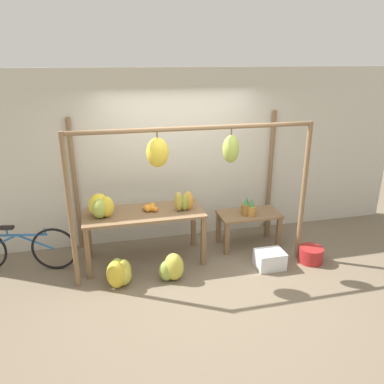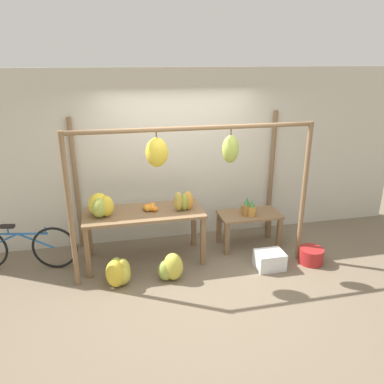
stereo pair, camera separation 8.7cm
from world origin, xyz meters
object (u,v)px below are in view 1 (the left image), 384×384
(banana_pile_ground_left, at_px, (119,273))
(banana_pile_ground_right, at_px, (172,268))
(fruit_crate_white, at_px, (270,259))
(papaya_pile, at_px, (184,201))
(banana_pile_on_table, at_px, (101,206))
(orange_pile, at_px, (150,208))
(pineapple_cluster, at_px, (247,208))
(parked_bicycle, at_px, (19,249))
(blue_bucket, at_px, (311,255))

(banana_pile_ground_left, height_order, banana_pile_ground_right, banana_pile_ground_right)
(fruit_crate_white, bearing_deg, papaya_pile, 154.00)
(banana_pile_on_table, xyz_separation_m, orange_pile, (0.70, 0.06, -0.11))
(pineapple_cluster, relative_size, parked_bicycle, 0.17)
(parked_bicycle, bearing_deg, orange_pile, -3.19)
(banana_pile_on_table, bearing_deg, parked_bicycle, 172.06)
(banana_pile_on_table, height_order, pineapple_cluster, banana_pile_on_table)
(fruit_crate_white, height_order, parked_bicycle, parked_bicycle)
(banana_pile_ground_left, bearing_deg, blue_bucket, -1.35)
(banana_pile_on_table, xyz_separation_m, blue_bucket, (3.03, -0.60, -0.84))
(fruit_crate_white, bearing_deg, pineapple_cluster, 98.44)
(pineapple_cluster, xyz_separation_m, papaya_pile, (-1.06, -0.13, 0.25))
(banana_pile_on_table, height_order, fruit_crate_white, banana_pile_on_table)
(banana_pile_ground_right, xyz_separation_m, fruit_crate_white, (1.47, -0.01, -0.06))
(blue_bucket, bearing_deg, fruit_crate_white, -179.67)
(parked_bicycle, bearing_deg, banana_pile_on_table, -7.94)
(pineapple_cluster, bearing_deg, blue_bucket, -41.91)
(banana_pile_on_table, xyz_separation_m, parked_bicycle, (-1.20, 0.17, -0.61))
(parked_bicycle, bearing_deg, banana_pile_ground_right, -20.10)
(orange_pile, distance_m, parked_bicycle, 1.96)
(pineapple_cluster, height_order, fruit_crate_white, pineapple_cluster)
(banana_pile_ground_left, bearing_deg, banana_pile_ground_right, -4.84)
(pineapple_cluster, height_order, parked_bicycle, pineapple_cluster)
(orange_pile, bearing_deg, blue_bucket, -15.88)
(banana_pile_ground_right, bearing_deg, blue_bucket, -0.19)
(orange_pile, xyz_separation_m, banana_pile_ground_right, (0.19, -0.66, -0.66))
(banana_pile_on_table, height_order, banana_pile_ground_left, banana_pile_on_table)
(banana_pile_ground_right, height_order, blue_bucket, banana_pile_ground_right)
(banana_pile_ground_left, height_order, fruit_crate_white, banana_pile_ground_left)
(banana_pile_on_table, relative_size, banana_pile_ground_left, 0.90)
(blue_bucket, bearing_deg, parked_bicycle, 169.67)
(orange_pile, relative_size, papaya_pile, 0.69)
(banana_pile_on_table, distance_m, banana_pile_ground_right, 1.32)
(banana_pile_ground_left, distance_m, banana_pile_ground_right, 0.71)
(fruit_crate_white, bearing_deg, banana_pile_ground_right, 179.56)
(fruit_crate_white, xyz_separation_m, papaya_pile, (-1.17, 0.57, 0.81))
(banana_pile_on_table, distance_m, pineapple_cluster, 2.27)
(parked_bicycle, bearing_deg, fruit_crate_white, -12.29)
(blue_bucket, xyz_separation_m, parked_bicycle, (-4.23, 0.77, 0.23))
(pineapple_cluster, xyz_separation_m, banana_pile_ground_right, (-1.36, -0.69, -0.50))
(parked_bicycle, bearing_deg, papaya_pile, -4.92)
(pineapple_cluster, height_order, banana_pile_ground_right, pineapple_cluster)
(orange_pile, bearing_deg, pineapple_cluster, 1.28)
(orange_pile, xyz_separation_m, blue_bucket, (2.34, -0.66, -0.73))
(orange_pile, xyz_separation_m, banana_pile_ground_left, (-0.52, -0.60, -0.67))
(banana_pile_on_table, distance_m, banana_pile_ground_left, 0.96)
(pineapple_cluster, bearing_deg, fruit_crate_white, -81.56)
(banana_pile_ground_right, xyz_separation_m, parked_bicycle, (-2.08, 0.76, 0.16))
(banana_pile_on_table, bearing_deg, fruit_crate_white, -14.45)
(parked_bicycle, bearing_deg, pineapple_cluster, -1.18)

